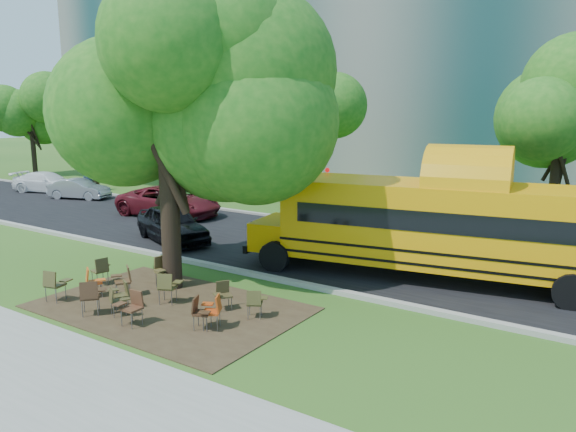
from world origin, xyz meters
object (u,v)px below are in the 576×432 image
Objects in this scene: chair_4 at (116,299)px; bg_car_silver at (79,189)px; chair_6 at (214,308)px; chair_5 at (132,304)px; chair_8 at (101,268)px; bg_car_red at (169,202)px; black_car at (172,224)px; chair_13 at (255,301)px; chair_0 at (54,283)px; pedestrian_b at (93,176)px; main_tree at (165,100)px; chair_9 at (124,278)px; pedestrian_a at (88,177)px; chair_2 at (91,294)px; school_bus at (461,227)px; chair_7 at (200,310)px; chair_12 at (223,293)px; chair_10 at (163,268)px; chair_1 at (92,280)px; chair_11 at (168,285)px; bg_car_white at (47,182)px; chair_3 at (122,292)px.

chair_4 is 19.91m from bg_car_silver.
chair_5 is at bearing 87.84° from chair_6.
bg_car_red reaches higher than chair_8.
black_car reaches higher than bg_car_silver.
bg_car_silver reaches higher than chair_13.
chair_0 is 21.40m from pedestrian_b.
chair_0 is at bearing 71.87° from chair_6.
main_tree reaches higher than chair_9.
chair_8 is at bearing -105.02° from pedestrian_a.
main_tree is at bearing 41.39° from chair_2.
school_bus is 14.49× the size of chair_8.
chair_5 is (-5.57, -7.85, -1.19)m from school_bus.
chair_4 is 0.89× the size of chair_8.
school_bus is 8.28m from chair_7.
school_bus reaches higher than chair_2.
chair_2 is at bearing -120.69° from chair_8.
chair_12 is at bearing -97.87° from pedestrian_a.
chair_10 is 5.78m from black_car.
chair_7 is (2.37, 0.53, 0.04)m from chair_4.
chair_0 is 1.02× the size of chair_9.
chair_10 is 0.50× the size of pedestrian_b.
chair_1 is at bearing -143.40° from bg_car_silver.
chair_6 is at bearing 65.53° from chair_12.
school_bus is at bearing 74.29° from chair_1.
main_tree is 5.59m from chair_4.
main_tree is at bearing -111.86° from black_car.
chair_10 is (0.28, 1.19, 0.03)m from chair_9.
chair_4 is 2.71m from chair_12.
chair_1 is 4.31m from chair_6.
chair_8 is (-3.23, 1.62, -0.01)m from chair_5.
black_car is 1.21× the size of bg_car_silver.
pedestrian_b is (-21.22, 12.78, 0.42)m from chair_6.
chair_11 is 0.51× the size of pedestrian_a.
chair_11 reaches higher than chair_4.
school_bus is 23.23m from bg_car_silver.
chair_11 is 23.25m from bg_car_white.
chair_8 reaches higher than chair_6.
pedestrian_b reaches higher than chair_1.
bg_car_silver is (-18.97, 10.47, 0.07)m from chair_7.
chair_5 is 0.93× the size of chair_10.
chair_12 is at bearing 146.67° from chair_13.
chair_7 is 0.92× the size of chair_9.
chair_1 is 0.96× the size of chair_9.
main_tree is 18.86m from bg_car_silver.
chair_3 is 2.67m from chair_12.
chair_11 is 22.46m from pedestrian_a.
chair_12 is at bearing -13.29° from main_tree.
chair_9 is 0.47× the size of pedestrian_b.
bg_car_white reaches higher than chair_11.
chair_9 is at bearing -148.38° from school_bus.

